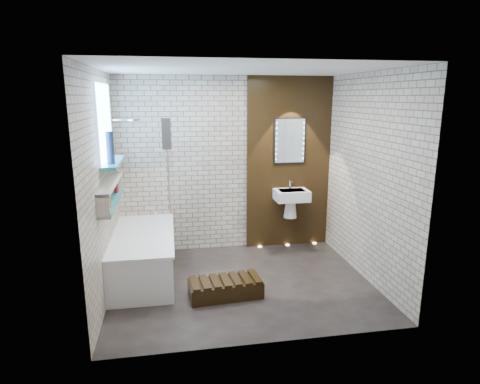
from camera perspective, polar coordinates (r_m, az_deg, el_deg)
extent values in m
plane|color=black|center=(5.25, 0.29, -12.68)|extent=(3.20, 3.20, 0.00)
cube|color=#A59283|center=(6.09, -1.86, 3.82)|extent=(3.20, 0.04, 2.60)
cube|color=#A59283|center=(3.59, 3.98, -2.89)|extent=(3.20, 0.04, 2.60)
cube|color=#A59283|center=(4.82, -18.78, 0.59)|extent=(0.04, 2.60, 2.60)
cube|color=#A59283|center=(5.34, 17.46, 1.88)|extent=(0.04, 2.60, 2.60)
plane|color=white|center=(4.73, 0.33, 16.92)|extent=(3.20, 3.20, 0.00)
cube|color=black|center=(6.26, 6.83, 3.99)|extent=(1.30, 0.06, 2.60)
cube|color=#7FADE0|center=(5.06, -18.62, 9.21)|extent=(0.03, 1.00, 0.90)
cube|color=teal|center=(5.10, -17.40, 4.00)|extent=(0.18, 1.00, 0.04)
cube|color=teal|center=(5.00, -17.56, -1.42)|extent=(0.14, 1.30, 0.03)
cube|color=#B2A899|center=(4.95, -17.74, 1.16)|extent=(0.14, 1.30, 0.03)
cube|color=#B2A899|center=(4.36, -18.71, -2.03)|extent=(0.14, 0.03, 0.26)
cube|color=#B2A899|center=(5.59, -16.82, 1.35)|extent=(0.14, 0.03, 0.26)
cube|color=white|center=(5.50, -13.38, -8.70)|extent=(0.75, 1.70, 0.55)
cube|color=white|center=(5.40, -13.55, -5.85)|extent=(0.79, 1.74, 0.03)
cylinder|color=silver|center=(6.06, -11.77, -2.90)|extent=(0.04, 0.04, 0.12)
cube|color=white|center=(5.63, -10.07, 2.64)|extent=(0.01, 0.78, 1.40)
cube|color=black|center=(5.27, -10.32, 8.17)|extent=(0.11, 0.30, 0.39)
cylinder|color=silver|center=(5.63, -14.82, 9.79)|extent=(0.18, 0.18, 0.02)
cube|color=white|center=(6.15, 7.28, -0.46)|extent=(0.50, 0.36, 0.16)
cone|color=white|center=(6.26, 7.08, -2.31)|extent=(0.20, 0.20, 0.28)
cylinder|color=silver|center=(6.21, 7.05, 1.10)|extent=(0.03, 0.03, 0.14)
cube|color=black|center=(6.18, 7.02, 7.14)|extent=(0.50, 0.02, 0.70)
cube|color=silver|center=(6.17, 7.04, 7.13)|extent=(0.45, 0.01, 0.65)
cube|color=black|center=(4.91, -2.07, -13.42)|extent=(0.88, 0.45, 0.19)
cylinder|color=maroon|center=(4.69, -18.09, -1.38)|extent=(0.06, 0.06, 0.13)
cylinder|color=#B87B1C|center=(4.61, -18.24, -1.57)|extent=(0.05, 0.05, 0.14)
cylinder|color=maroon|center=(5.41, -17.02, 0.60)|extent=(0.05, 0.05, 0.13)
cylinder|color=#B87B1C|center=(4.78, -17.93, -1.38)|extent=(0.04, 0.04, 0.09)
cylinder|color=#141E39|center=(4.83, -17.81, 5.94)|extent=(0.09, 0.09, 0.37)
cylinder|color=#FFD899|center=(6.42, 2.81, -7.68)|extent=(0.06, 0.06, 0.01)
cylinder|color=#FFD899|center=(6.53, 6.70, -7.39)|extent=(0.06, 0.06, 0.01)
cylinder|color=#FFD899|center=(6.67, 10.44, -7.09)|extent=(0.06, 0.06, 0.01)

